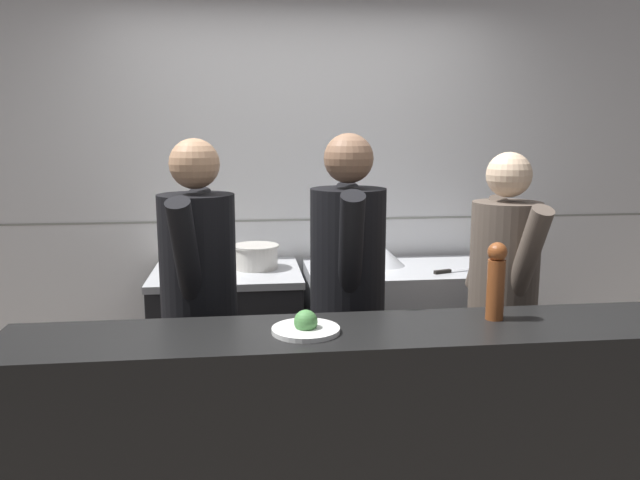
% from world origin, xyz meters
% --- Properties ---
extents(wall_back_tiled, '(8.00, 0.06, 2.60)m').
position_xyz_m(wall_back_tiled, '(0.00, 1.56, 1.30)').
color(wall_back_tiled, white).
rests_on(wall_back_tiled, ground_plane).
extents(oven_range, '(0.86, 0.71, 0.91)m').
position_xyz_m(oven_range, '(-0.45, 1.16, 0.46)').
color(oven_range, '#232326').
rests_on(oven_range, ground_plane).
extents(prep_counter, '(1.21, 0.65, 0.90)m').
position_xyz_m(prep_counter, '(0.64, 1.16, 0.45)').
color(prep_counter, '#B7BABF').
rests_on(prep_counter, ground_plane).
extents(pass_counter, '(2.86, 0.45, 1.00)m').
position_xyz_m(pass_counter, '(0.19, -0.26, 0.49)').
color(pass_counter, black).
rests_on(pass_counter, ground_plane).
extents(stock_pot, '(0.31, 0.31, 0.14)m').
position_xyz_m(stock_pot, '(-0.67, 1.17, 0.99)').
color(stock_pot, beige).
rests_on(stock_pot, oven_range).
extents(sauce_pot, '(0.28, 0.28, 0.14)m').
position_xyz_m(sauce_pot, '(-0.28, 1.20, 0.99)').
color(sauce_pot, beige).
rests_on(sauce_pot, oven_range).
extents(mixing_bowl_steel, '(0.23, 0.23, 0.10)m').
position_xyz_m(mixing_bowl_steel, '(0.52, 1.23, 0.95)').
color(mixing_bowl_steel, '#B7BABF').
rests_on(mixing_bowl_steel, prep_counter).
extents(chefs_knife, '(0.33, 0.13, 0.02)m').
position_xyz_m(chefs_knife, '(0.88, 1.01, 0.91)').
color(chefs_knife, '#B7BABF').
rests_on(chefs_knife, prep_counter).
extents(plated_dish_main, '(0.25, 0.25, 0.09)m').
position_xyz_m(plated_dish_main, '(-0.12, -0.27, 1.02)').
color(plated_dish_main, white).
rests_on(plated_dish_main, pass_counter).
extents(pepper_mill, '(0.08, 0.08, 0.31)m').
position_xyz_m(pepper_mill, '(0.63, -0.20, 1.16)').
color(pepper_mill, brown).
rests_on(pepper_mill, pass_counter).
extents(chef_head_cook, '(0.39, 0.74, 1.69)m').
position_xyz_m(chef_head_cook, '(-0.55, 0.35, 0.94)').
color(chef_head_cook, black).
rests_on(chef_head_cook, ground_plane).
extents(chef_sous, '(0.38, 0.75, 1.71)m').
position_xyz_m(chef_sous, '(0.13, 0.34, 0.95)').
color(chef_sous, black).
rests_on(chef_sous, ground_plane).
extents(chef_line, '(0.36, 0.71, 1.62)m').
position_xyz_m(chef_line, '(0.91, 0.37, 0.90)').
color(chef_line, black).
rests_on(chef_line, ground_plane).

